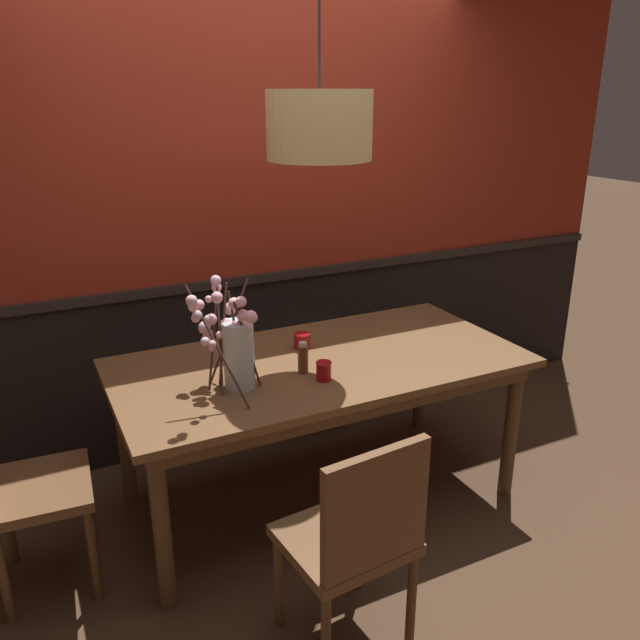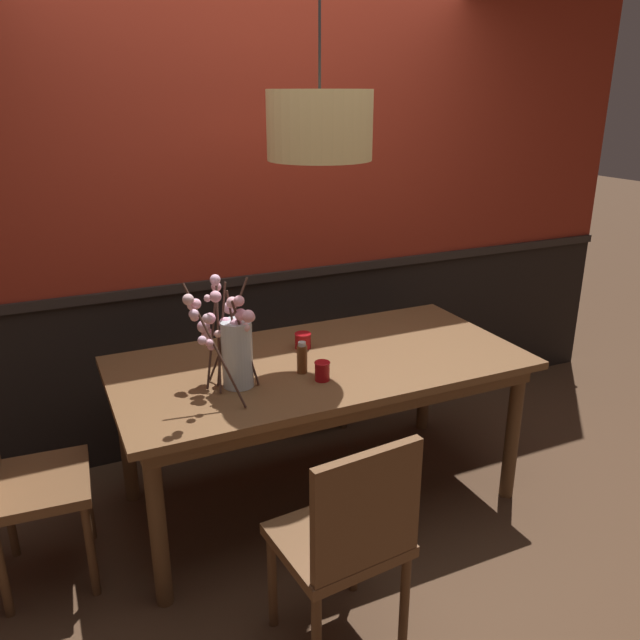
{
  "view_description": "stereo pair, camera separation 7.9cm",
  "coord_description": "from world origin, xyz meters",
  "px_view_note": "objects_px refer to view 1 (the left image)",
  "views": [
    {
      "loc": [
        -1.24,
        -2.51,
        1.97
      ],
      "look_at": [
        0.0,
        0.0,
        0.97
      ],
      "focal_mm": 35.82,
      "sensor_mm": 36.0,
      "label": 1
    },
    {
      "loc": [
        -1.17,
        -2.54,
        1.97
      ],
      "look_at": [
        0.0,
        0.0,
        0.97
      ],
      "focal_mm": 35.82,
      "sensor_mm": 36.0,
      "label": 2
    }
  ],
  "objects_px": {
    "dining_table": "(320,375)",
    "vase_with_blossoms": "(233,345)",
    "condiment_bottle": "(303,358)",
    "pendant_lamp": "(319,125)",
    "chair_far_side_left": "(209,355)",
    "candle_holder_nearer_center": "(324,371)",
    "chair_near_side_left": "(356,536)",
    "chair_head_west_end": "(19,478)",
    "chair_far_side_right": "(295,339)",
    "candle_holder_nearer_edge": "(302,341)"
  },
  "relations": [
    {
      "from": "dining_table",
      "to": "vase_with_blossoms",
      "type": "xyz_separation_m",
      "value": [
        -0.46,
        -0.1,
        0.27
      ]
    },
    {
      "from": "candle_holder_nearer_edge",
      "to": "pendant_lamp",
      "type": "bearing_deg",
      "value": -74.32
    },
    {
      "from": "dining_table",
      "to": "chair_far_side_left",
      "type": "bearing_deg",
      "value": 107.63
    },
    {
      "from": "condiment_bottle",
      "to": "candle_holder_nearer_edge",
      "type": "bearing_deg",
      "value": 66.01
    },
    {
      "from": "chair_far_side_left",
      "to": "candle_holder_nearer_center",
      "type": "relative_size",
      "value": 10.46
    },
    {
      "from": "chair_far_side_right",
      "to": "candle_holder_nearer_edge",
      "type": "relative_size",
      "value": 11.2
    },
    {
      "from": "dining_table",
      "to": "chair_near_side_left",
      "type": "distance_m",
      "value": 0.98
    },
    {
      "from": "chair_near_side_left",
      "to": "chair_far_side_right",
      "type": "bearing_deg",
      "value": 72.34
    },
    {
      "from": "chair_head_west_end",
      "to": "candle_holder_nearer_edge",
      "type": "distance_m",
      "value": 1.38
    },
    {
      "from": "dining_table",
      "to": "pendant_lamp",
      "type": "height_order",
      "value": "pendant_lamp"
    },
    {
      "from": "dining_table",
      "to": "vase_with_blossoms",
      "type": "bearing_deg",
      "value": -167.64
    },
    {
      "from": "vase_with_blossoms",
      "to": "dining_table",
      "type": "bearing_deg",
      "value": 12.36
    },
    {
      "from": "chair_near_side_left",
      "to": "condiment_bottle",
      "type": "height_order",
      "value": "condiment_bottle"
    },
    {
      "from": "candle_holder_nearer_center",
      "to": "pendant_lamp",
      "type": "height_order",
      "value": "pendant_lamp"
    },
    {
      "from": "vase_with_blossoms",
      "to": "condiment_bottle",
      "type": "xyz_separation_m",
      "value": [
        0.32,
        -0.0,
        -0.12
      ]
    },
    {
      "from": "chair_near_side_left",
      "to": "candle_holder_nearer_edge",
      "type": "xyz_separation_m",
      "value": [
        0.29,
        1.08,
        0.3
      ]
    },
    {
      "from": "condiment_bottle",
      "to": "pendant_lamp",
      "type": "relative_size",
      "value": 0.16
    },
    {
      "from": "vase_with_blossoms",
      "to": "candle_holder_nearer_edge",
      "type": "distance_m",
      "value": 0.54
    },
    {
      "from": "vase_with_blossoms",
      "to": "candle_holder_nearer_edge",
      "type": "xyz_separation_m",
      "value": [
        0.44,
        0.27,
        -0.15
      ]
    },
    {
      "from": "candle_holder_nearer_edge",
      "to": "candle_holder_nearer_center",
      "type": "bearing_deg",
      "value": -100.68
    },
    {
      "from": "chair_far_side_right",
      "to": "chair_head_west_end",
      "type": "bearing_deg",
      "value": -150.88
    },
    {
      "from": "chair_far_side_right",
      "to": "condiment_bottle",
      "type": "distance_m",
      "value": 1.1
    },
    {
      "from": "chair_near_side_left",
      "to": "vase_with_blossoms",
      "type": "relative_size",
      "value": 1.82
    },
    {
      "from": "vase_with_blossoms",
      "to": "pendant_lamp",
      "type": "bearing_deg",
      "value": 16.96
    },
    {
      "from": "candle_holder_nearer_edge",
      "to": "chair_head_west_end",
      "type": "bearing_deg",
      "value": -171.92
    },
    {
      "from": "chair_far_side_left",
      "to": "condiment_bottle",
      "type": "xyz_separation_m",
      "value": [
        0.15,
        -1.0,
        0.33
      ]
    },
    {
      "from": "chair_far_side_right",
      "to": "condiment_bottle",
      "type": "height_order",
      "value": "chair_far_side_right"
    },
    {
      "from": "dining_table",
      "to": "chair_head_west_end",
      "type": "xyz_separation_m",
      "value": [
        -1.35,
        -0.02,
        -0.17
      ]
    },
    {
      "from": "dining_table",
      "to": "chair_near_side_left",
      "type": "height_order",
      "value": "chair_near_side_left"
    },
    {
      "from": "dining_table",
      "to": "condiment_bottle",
      "type": "distance_m",
      "value": 0.23
    },
    {
      "from": "dining_table",
      "to": "chair_far_side_left",
      "type": "distance_m",
      "value": 0.96
    },
    {
      "from": "chair_far_side_left",
      "to": "candle_holder_nearer_center",
      "type": "bearing_deg",
      "value": -79.92
    },
    {
      "from": "candle_holder_nearer_center",
      "to": "pendant_lamp",
      "type": "relative_size",
      "value": 0.09
    },
    {
      "from": "chair_far_side_right",
      "to": "chair_far_side_left",
      "type": "distance_m",
      "value": 0.55
    },
    {
      "from": "chair_far_side_left",
      "to": "candle_holder_nearer_center",
      "type": "xyz_separation_m",
      "value": [
        0.2,
        -1.11,
        0.3
      ]
    },
    {
      "from": "dining_table",
      "to": "condiment_bottle",
      "type": "height_order",
      "value": "condiment_bottle"
    },
    {
      "from": "pendant_lamp",
      "to": "candle_holder_nearer_edge",
      "type": "bearing_deg",
      "value": 105.68
    },
    {
      "from": "dining_table",
      "to": "candle_holder_nearer_edge",
      "type": "bearing_deg",
      "value": 95.25
    },
    {
      "from": "candle_holder_nearer_edge",
      "to": "dining_table",
      "type": "bearing_deg",
      "value": -84.75
    },
    {
      "from": "chair_near_side_left",
      "to": "chair_far_side_right",
      "type": "relative_size",
      "value": 0.95
    },
    {
      "from": "chair_far_side_right",
      "to": "vase_with_blossoms",
      "type": "bearing_deg",
      "value": -126.33
    },
    {
      "from": "vase_with_blossoms",
      "to": "candle_holder_nearer_edge",
      "type": "height_order",
      "value": "vase_with_blossoms"
    },
    {
      "from": "condiment_bottle",
      "to": "chair_head_west_end",
      "type": "bearing_deg",
      "value": 176.12
    },
    {
      "from": "vase_with_blossoms",
      "to": "condiment_bottle",
      "type": "distance_m",
      "value": 0.35
    },
    {
      "from": "chair_far_side_right",
      "to": "pendant_lamp",
      "type": "distance_m",
      "value": 1.57
    },
    {
      "from": "candle_holder_nearer_center",
      "to": "candle_holder_nearer_edge",
      "type": "distance_m",
      "value": 0.39
    },
    {
      "from": "vase_with_blossoms",
      "to": "pendant_lamp",
      "type": "relative_size",
      "value": 0.53
    },
    {
      "from": "chair_near_side_left",
      "to": "chair_head_west_end",
      "type": "height_order",
      "value": "chair_head_west_end"
    },
    {
      "from": "chair_far_side_right",
      "to": "chair_far_side_left",
      "type": "relative_size",
      "value": 1.03
    },
    {
      "from": "vase_with_blossoms",
      "to": "candle_holder_nearer_edge",
      "type": "bearing_deg",
      "value": 31.29
    }
  ]
}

